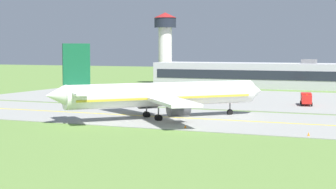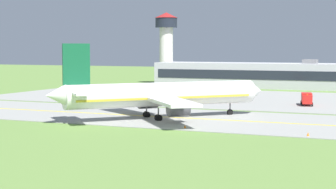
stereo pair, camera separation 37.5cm
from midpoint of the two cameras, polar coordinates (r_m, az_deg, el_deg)
ground_plane at (r=101.85m, az=0.38°, el=-2.26°), size 500.00×500.00×0.00m
taxiway_strip at (r=101.85m, az=0.38°, el=-2.23°), size 240.00×28.00×0.10m
apron_pad at (r=138.66m, az=11.14°, el=-0.52°), size 140.00×52.00×0.10m
taxiway_centreline at (r=101.84m, az=0.38°, el=-2.20°), size 220.00×0.60×0.01m
airplane_lead at (r=99.74m, az=-0.61°, el=-0.02°), size 30.22×32.16×12.70m
service_truck_baggage at (r=126.17m, az=13.30°, el=-0.37°), size 3.40×6.31×2.60m
service_truck_fuel at (r=132.97m, az=5.60°, el=-0.18°), size 4.64×6.65×2.59m
terminal_building at (r=180.96m, az=9.37°, el=1.83°), size 67.41×13.60×8.64m
control_tower at (r=195.78m, az=-0.11°, el=5.22°), size 7.60×7.60×23.64m
traffic_cone_near_edge at (r=88.24m, az=1.77°, el=-3.12°), size 0.44×0.44×0.60m
traffic_cone_mid_edge at (r=82.57m, az=13.47°, el=-3.76°), size 0.44×0.44×0.60m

